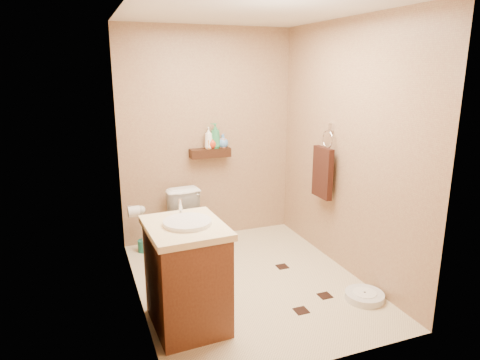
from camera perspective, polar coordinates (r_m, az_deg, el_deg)
name	(u,v)px	position (r m, az deg, el deg)	size (l,w,h in m)	color
ground	(248,281)	(4.15, 1.12, -13.33)	(2.50, 2.50, 0.00)	beige
wall_back	(208,136)	(4.90, -4.31, 5.87)	(2.00, 0.04, 2.40)	#A1805C
wall_front	(326,195)	(2.65, 11.39, -1.96)	(2.00, 0.04, 2.40)	#A1805C
wall_left	(132,166)	(3.49, -14.19, 1.88)	(0.04, 2.50, 2.40)	#A1805C
wall_right	(346,149)	(4.21, 13.96, 4.02)	(0.04, 2.50, 2.40)	#A1805C
ceiling	(250,10)	(3.69, 1.31, 21.73)	(2.00, 2.50, 0.02)	silver
wall_shelf	(210,153)	(4.85, -4.00, 3.63)	(0.46, 0.14, 0.10)	#36190E
floor_accents	(254,281)	(4.14, 1.83, -13.34)	(1.19, 1.26, 0.01)	black
toilet	(191,223)	(4.64, -6.50, -5.78)	(0.37, 0.65, 0.66)	white
vanity	(187,274)	(3.36, -7.12, -12.32)	(0.59, 0.71, 0.96)	brown
bathroom_scale	(364,296)	(3.99, 16.26, -14.63)	(0.34, 0.34, 0.07)	silver
toilet_brush	(143,236)	(4.80, -12.83, -7.25)	(0.12, 0.12, 0.53)	#175F53
towel_ring	(323,170)	(4.42, 11.00, 1.30)	(0.12, 0.30, 0.76)	silver
toilet_paper	(134,211)	(4.28, -13.97, -4.10)	(0.12, 0.11, 0.12)	silver
bottle_a	(209,138)	(4.82, -4.21, 5.61)	(0.09, 0.09, 0.24)	white
bottle_b	(209,142)	(4.83, -4.17, 5.10)	(0.07, 0.07, 0.15)	orange
bottle_c	(212,142)	(4.84, -3.76, 5.14)	(0.12, 0.12, 0.16)	red
bottle_d	(215,136)	(4.84, -3.31, 5.92)	(0.11, 0.11, 0.28)	#2C8551
bottle_e	(223,141)	(4.88, -2.32, 5.26)	(0.07, 0.07, 0.16)	#E1744B
bottle_f	(223,141)	(4.88, -2.30, 5.25)	(0.12, 0.12, 0.16)	#5085CA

